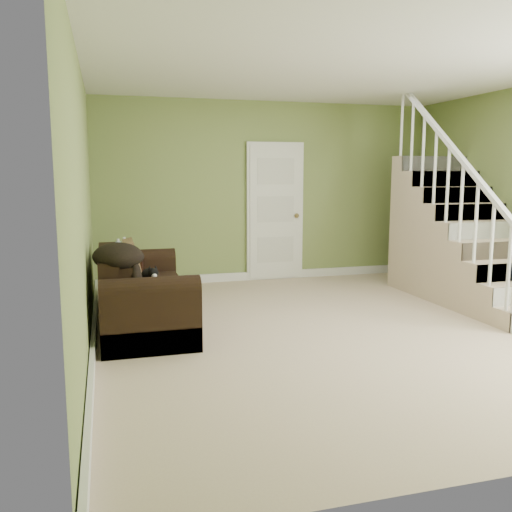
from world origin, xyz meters
TOP-DOWN VIEW (x-y plane):
  - floor at (0.00, 0.00)m, footprint 5.00×5.50m
  - ceiling at (0.00, 0.00)m, footprint 5.00×5.50m
  - wall_back at (0.00, 2.75)m, footprint 5.00×0.04m
  - wall_left at (-2.50, 0.00)m, footprint 0.04×5.50m
  - baseboard_back at (0.00, 2.72)m, footprint 5.00×0.04m
  - baseboard_left at (-2.47, 0.00)m, footprint 0.04×5.50m
  - door at (0.10, 2.71)m, footprint 0.86×0.12m
  - staircase at (1.99, 0.97)m, footprint 1.00×2.51m
  - sofa at (-2.01, 0.65)m, footprint 0.87×2.01m
  - side_table at (-2.11, 1.65)m, footprint 0.58×0.58m
  - cat at (-1.90, 0.69)m, footprint 0.25×0.45m
  - banana at (-1.93, 0.17)m, footprint 0.07×0.21m
  - throw_pillow at (-2.04, 1.23)m, footprint 0.23×0.47m
  - throw_blanket at (-2.23, 0.12)m, footprint 0.46×0.60m

SIDE VIEW (x-z plane):
  - floor at x=0.00m, z-range -0.01..0.01m
  - baseboard_back at x=0.00m, z-range 0.00..0.12m
  - baseboard_left at x=-2.47m, z-range 0.00..0.12m
  - side_table at x=-2.11m, z-range -0.11..0.70m
  - sofa at x=-2.01m, z-range -0.09..0.70m
  - banana at x=-1.93m, z-range 0.43..0.49m
  - cat at x=-1.90m, z-range 0.41..0.62m
  - throw_pillow at x=-2.04m, z-range 0.36..0.84m
  - staircase at x=1.99m, z-range -0.77..2.05m
  - throw_blanket at x=-2.23m, z-range 0.70..0.94m
  - door at x=0.10m, z-range 0.00..2.02m
  - wall_back at x=0.00m, z-range 0.00..2.60m
  - wall_left at x=-2.50m, z-range 0.00..2.60m
  - ceiling at x=0.00m, z-range 2.60..2.60m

